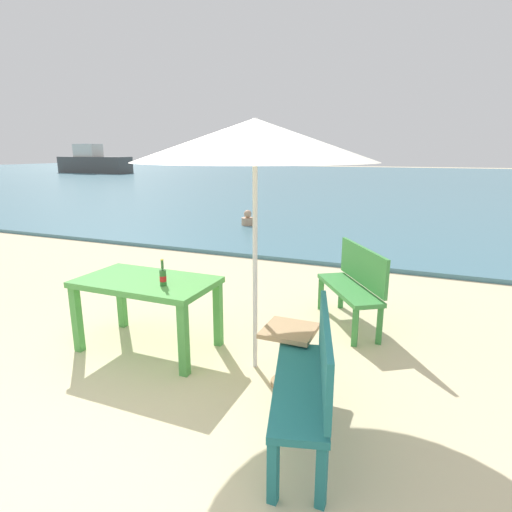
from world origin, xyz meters
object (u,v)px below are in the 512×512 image
(patio_umbrella, at_px, (255,141))
(beer_bottle_amber, at_px, (163,276))
(side_table_wood, at_px, (289,348))
(bench_teal_center, at_px, (311,374))
(swimmer_person, at_px, (248,219))
(picnic_table_green, at_px, (147,290))
(bench_green_left, at_px, (354,281))
(boat_cargo_ship, at_px, (94,163))

(patio_umbrella, bearing_deg, beer_bottle_amber, -169.74)
(side_table_wood, bearing_deg, patio_umbrella, 155.09)
(side_table_wood, relative_size, bench_teal_center, 0.43)
(swimmer_person, bearing_deg, beer_bottle_amber, -72.72)
(side_table_wood, bearing_deg, bench_teal_center, -61.20)
(picnic_table_green, bearing_deg, beer_bottle_amber, -19.75)
(picnic_table_green, xyz_separation_m, beer_bottle_amber, (0.28, -0.10, 0.20))
(beer_bottle_amber, bearing_deg, bench_green_left, 44.17)
(side_table_wood, height_order, swimmer_person, side_table_wood)
(side_table_wood, distance_m, swimmer_person, 7.92)
(patio_umbrella, relative_size, swimmer_person, 5.61)
(beer_bottle_amber, xyz_separation_m, patio_umbrella, (0.90, 0.16, 1.26))
(beer_bottle_amber, xyz_separation_m, bench_green_left, (1.59, 1.55, -0.31))
(side_table_wood, xyz_separation_m, bench_green_left, (0.29, 1.57, 0.19))
(side_table_wood, bearing_deg, bench_green_left, 79.51)
(bench_green_left, relative_size, swimmer_person, 2.93)
(bench_teal_center, relative_size, bench_green_left, 1.04)
(picnic_table_green, xyz_separation_m, bench_green_left, (1.87, 1.45, -0.11))
(beer_bottle_amber, distance_m, boat_cargo_ship, 38.93)
(swimmer_person, xyz_separation_m, boat_cargo_ship, (-24.93, 20.84, 0.79))
(side_table_wood, distance_m, boat_cargo_ship, 39.87)
(side_table_wood, xyz_separation_m, boat_cargo_ship, (-28.44, 27.94, 0.68))
(beer_bottle_amber, xyz_separation_m, boat_cargo_ship, (-27.13, 27.92, 0.18))
(beer_bottle_amber, distance_m, patio_umbrella, 1.56)
(side_table_wood, bearing_deg, boat_cargo_ship, 135.50)
(bench_green_left, xyz_separation_m, swimmer_person, (-3.79, 5.53, -0.30))
(bench_green_left, height_order, swimmer_person, bench_green_left)
(picnic_table_green, distance_m, boat_cargo_ship, 38.67)
(bench_teal_center, xyz_separation_m, boat_cargo_ship, (-28.81, 28.62, 0.49))
(picnic_table_green, height_order, boat_cargo_ship, boat_cargo_ship)
(picnic_table_green, xyz_separation_m, boat_cargo_ship, (-26.85, 27.82, 0.38))
(bench_green_left, bearing_deg, boat_cargo_ship, 137.45)
(picnic_table_green, height_order, patio_umbrella, patio_umbrella)
(bench_teal_center, bearing_deg, beer_bottle_amber, 157.25)
(side_table_wood, relative_size, swimmer_person, 1.32)
(beer_bottle_amber, bearing_deg, swimmer_person, 107.28)
(picnic_table_green, xyz_separation_m, swimmer_person, (-1.92, 6.98, -0.41))
(patio_umbrella, relative_size, side_table_wood, 4.26)
(side_table_wood, xyz_separation_m, bench_teal_center, (0.37, -0.68, 0.19))
(beer_bottle_amber, distance_m, bench_teal_center, 1.84)
(side_table_wood, bearing_deg, picnic_table_green, 175.52)
(swimmer_person, relative_size, boat_cargo_ship, 0.06)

